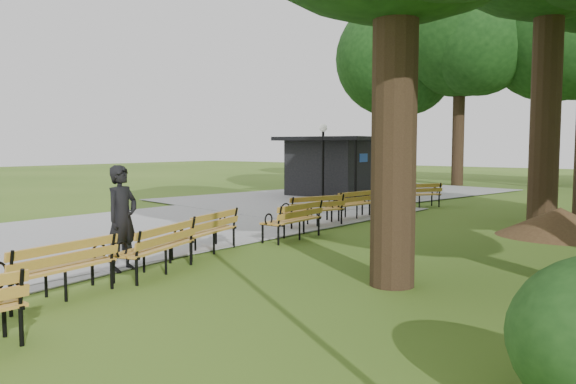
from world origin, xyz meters
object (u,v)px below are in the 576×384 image
Objects in this scene: bench_3 at (204,232)px; bench_4 at (292,220)px; dirt_mound at (560,222)px; bench_5 at (312,211)px; bench_7 at (388,200)px; bench_2 at (155,248)px; lamp_post at (323,145)px; person at (122,218)px; kiosk at (331,167)px; bench_6 at (351,205)px; bench_8 at (416,195)px; bench_1 at (55,269)px.

bench_4 is (0.34, 2.47, 0.00)m from bench_3.
bench_5 is at bearing -159.02° from dirt_mound.
bench_7 is (-5.38, 1.55, 0.08)m from dirt_mound.
lamp_post is at bearing -175.13° from bench_2.
person is 15.38m from kiosk.
bench_3 is 1.00× the size of bench_5.
bench_7 is (0.26, 1.78, 0.00)m from bench_6.
bench_8 is at bearing 167.48° from bench_3.
kiosk is 2.14× the size of bench_8.
bench_3 is at bearing 24.84° from bench_5.
bench_3 is at bearing 11.41° from bench_6.
bench_7 is at bearing 163.88° from dirt_mound.
bench_6 is at bearing 170.46° from bench_2.
lamp_post reaches higher than person.
bench_3 is at bearing 33.48° from bench_8.
lamp_post reaches higher than bench_7.
bench_5 is 1.00× the size of bench_8.
kiosk reaches higher than bench_7.
bench_3 and bench_4 have the same top height.
dirt_mound is 1.30× the size of bench_5.
lamp_post reaches higher than bench_3.
bench_4 is (5.51, -10.04, -0.83)m from kiosk.
bench_5 is (-5.67, -2.17, 0.08)m from dirt_mound.
bench_5 and bench_7 have the same top height.
person reaches higher than bench_3.
bench_2 is at bearing 15.06° from bench_6.
bench_2 is 1.00× the size of bench_8.
bench_1 is at bearing 27.98° from bench_5.
bench_1 is 1.00× the size of bench_4.
person is at bearing -71.03° from lamp_post.
bench_2 is at bearing 2.00° from bench_4.
lamp_post is at bearing -152.24° from bench_4.
bench_3 is (-0.02, 1.97, -0.48)m from person.
person is 0.45× the size of kiosk.
bench_6 and bench_8 have the same top height.
lamp_post is at bearing -68.75° from kiosk.
bench_4 is at bearing 41.10° from bench_5.
kiosk is 17.29m from bench_1.
kiosk is at bearing -171.77° from bench_3.
bench_4 is (-0.29, 4.25, 0.00)m from bench_2.
person is 0.97× the size of bench_7.
bench_2 and bench_5 have the same top height.
bench_3 is (4.32, -10.64, -1.75)m from lamp_post.
kiosk is 2.14× the size of bench_5.
dirt_mound is 6.39m from bench_4.
bench_3 is at bearing -173.69° from bench_1.
bench_3 is 8.14m from bench_7.
bench_1 is 11.87m from bench_7.
bench_1 is at bearing -72.85° from kiosk.
bench_7 and bench_8 have the same top height.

